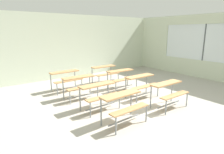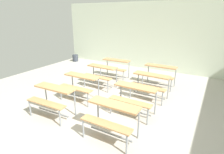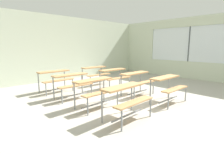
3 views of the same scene
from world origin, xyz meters
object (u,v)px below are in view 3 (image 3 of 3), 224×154
Objects in this scene: desk_bench_r3c0 at (55,76)px; desk_bench_r2c0 at (72,80)px; desk_bench_r0c1 at (168,83)px; desk_bench_r3c1 at (96,71)px; desk_bench_r1c0 at (96,86)px; desk_bench_r2c1 at (114,74)px; desk_bench_r1c1 at (137,78)px; desk_bench_r0c0 at (127,95)px.

desk_bench_r2c0 is at bearing -90.60° from desk_bench_r3c0.
desk_bench_r3c0 is at bearing 93.29° from desk_bench_r2c0.
desk_bench_r3c1 is (0.00, 3.34, 0.00)m from desk_bench_r0c1.
desk_bench_r3c1 is at bearing 50.84° from desk_bench_r1c0.
desk_bench_r0c1 and desk_bench_r3c1 have the same top height.
desk_bench_r3c0 is 1.02× the size of desk_bench_r3c1.
desk_bench_r3c1 is (1.79, 0.01, 0.00)m from desk_bench_r3c0.
desk_bench_r1c0 is (-1.73, 1.09, 0.00)m from desk_bench_r0c1.
desk_bench_r0c1 and desk_bench_r2c1 have the same top height.
desk_bench_r1c1 and desk_bench_r2c1 have the same top height.
desk_bench_r2c0 is (-0.02, 1.15, 0.00)m from desk_bench_r1c0.
desk_bench_r1c1 is (1.73, 0.02, 0.00)m from desk_bench_r1c0.
desk_bench_r0c0 and desk_bench_r0c1 have the same top height.
desk_bench_r0c1 is at bearing -3.27° from desk_bench_r0c0.
desk_bench_r3c1 is at bearing 60.02° from desk_bench_r0c0.
desk_bench_r0c1 is 3.34m from desk_bench_r3c1.
desk_bench_r3c0 is 1.79m from desk_bench_r3c1.
desk_bench_r0c0 is 1.73m from desk_bench_r0c1.
desk_bench_r0c0 is 1.00× the size of desk_bench_r2c1.
desk_bench_r2c0 and desk_bench_r2c1 have the same top height.
desk_bench_r0c0 is 1.07m from desk_bench_r1c0.
desk_bench_r0c1 is at bearing -89.70° from desk_bench_r3c1.
desk_bench_r1c0 is 0.99× the size of desk_bench_r2c1.
desk_bench_r3c0 is at bearing 89.98° from desk_bench_r1c0.
desk_bench_r1c1 is (1.72, 1.09, 0.00)m from desk_bench_r0c0.
desk_bench_r2c1 is (1.76, 2.21, 0.00)m from desk_bench_r0c0.
desk_bench_r1c0 is at bearing 88.06° from desk_bench_r0c0.
desk_bench_r0c1 is 2.24m from desk_bench_r2c1.
desk_bench_r0c0 and desk_bench_r3c1 have the same top height.
desk_bench_r0c0 is at bearing -91.11° from desk_bench_r3c0.
desk_bench_r2c0 is 1.09m from desk_bench_r3c0.
desk_bench_r1c0 is 1.15m from desk_bench_r2c0.
desk_bench_r0c0 is 3.31m from desk_bench_r3c0.
desk_bench_r2c0 is at bearing 147.82° from desk_bench_r1c1.
desk_bench_r0c0 is at bearing -90.91° from desk_bench_r1c0.
desk_bench_r3c0 is at bearing 118.05° from desk_bench_r0c1.
desk_bench_r1c1 and desk_bench_r3c1 have the same top height.
desk_bench_r1c1 is (-0.00, 1.12, 0.00)m from desk_bench_r0c1.
desk_bench_r0c1 is at bearing -88.85° from desk_bench_r2c1.
desk_bench_r2c0 is (-0.03, 2.22, 0.00)m from desk_bench_r0c0.
desk_bench_r1c1 is 0.99× the size of desk_bench_r2c1.
desk_bench_r2c0 is 1.00× the size of desk_bench_r3c0.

